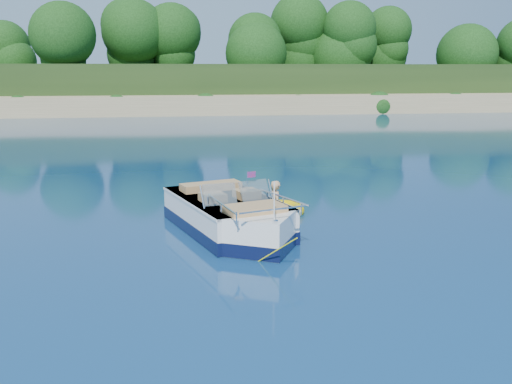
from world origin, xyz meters
TOP-DOWN VIEW (x-y plane):
  - ground at (0.00, 0.00)m, footprint 160.00×160.00m
  - shoreline at (0.00, 63.77)m, footprint 170.00×59.00m
  - treeline at (0.04, 41.01)m, footprint 150.00×7.12m
  - motorboat at (-0.40, 1.57)m, footprint 2.80×5.04m
  - tow_tube at (1.00, 3.23)m, footprint 1.43×1.43m
  - boy at (0.85, 3.17)m, footprint 0.43×0.75m

SIDE VIEW (x-z plane):
  - ground at x=0.00m, z-range 0.00..0.00m
  - boy at x=0.85m, z-range -0.70..0.70m
  - tow_tube at x=1.00m, z-range -0.08..0.25m
  - motorboat at x=-0.40m, z-range -0.53..1.20m
  - shoreline at x=0.00m, z-range -2.02..3.98m
  - treeline at x=0.04m, z-range 1.45..9.64m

